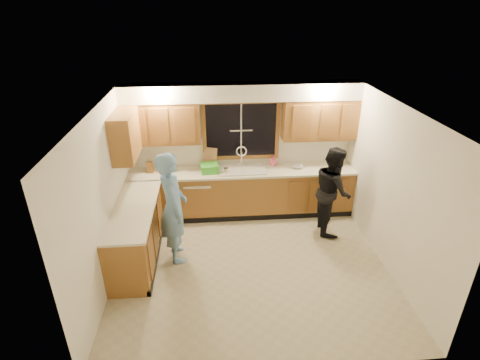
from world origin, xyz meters
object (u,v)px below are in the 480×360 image
soap_bottle (273,160)px  bowl (297,166)px  man (173,208)px  knife_block (150,167)px  dish_crate (210,168)px  stove (130,256)px  sink (242,173)px  dishwasher (198,196)px  woman (333,190)px

soap_bottle → bowl: 0.47m
man → soap_bottle: bearing=-63.6°
knife_block → dish_crate: (1.09, -0.06, -0.03)m
dish_crate → stove: bearing=-123.4°
knife_block → soap_bottle: size_ratio=0.99×
sink → bowl: size_ratio=4.04×
bowl → knife_block: bearing=179.6°
dishwasher → man: 1.40m
sink → soap_bottle: size_ratio=4.26×
woman → soap_bottle: 1.29m
stove → bowl: bowl is taller
dishwasher → dish_crate: dish_crate is taller
stove → man: bearing=41.3°
dishwasher → woman: size_ratio=0.52×
woman → knife_block: woman is taller
man → soap_bottle: size_ratio=9.04×
bowl → soap_bottle: bearing=160.3°
man → knife_block: size_ratio=9.13×
stove → knife_block: bearing=87.0°
knife_block → soap_bottle: 2.31m
dish_crate → woman: bearing=-17.7°
woman → stove: bearing=112.8°
knife_block → bowl: 2.74m
bowl → dish_crate: bearing=-178.5°
stove → dish_crate: (1.19, 1.80, 0.54)m
knife_block → soap_bottle: bearing=4.4°
man → knife_block: (-0.52, 1.32, 0.11)m
dishwasher → man: bearing=-104.7°
woman → man: bearing=106.2°
stove → woman: 3.52m
sink → stove: 2.60m
dish_crate → soap_bottle: bearing=9.3°
soap_bottle → bowl: soap_bottle is taller
soap_bottle → dish_crate: bearing=-170.7°
woman → dishwasher: bearing=77.9°
man → knife_block: bearing=8.6°
man → bowl: bearing=-72.4°
stove → man: 0.94m
woman → soap_bottle: size_ratio=7.86×
knife_block → dish_crate: knife_block is taller
dishwasher → sink: bearing=1.0°
woman → dish_crate: 2.24m
sink → soap_bottle: sink is taller
dishwasher → soap_bottle: bearing=7.5°
sink → stove: (-1.80, -1.82, -0.41)m
woman → knife_block: size_ratio=7.94×
sink → bowl: 1.04m
woman → dish_crate: size_ratio=4.94×
knife_block → woman: bearing=-12.0°
stove → woman: woman is taller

